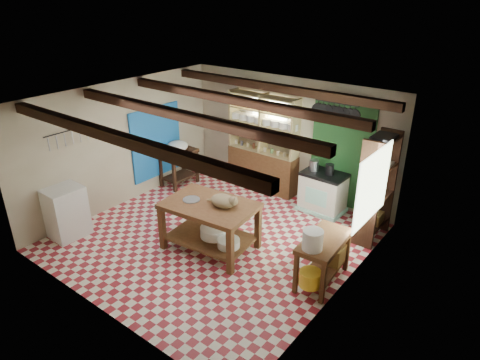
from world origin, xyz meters
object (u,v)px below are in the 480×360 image
Objects in this scene: prep_table at (179,168)px; stove at (323,192)px; work_table at (210,226)px; cat at (223,201)px; white_cabinet at (66,212)px; right_counter at (323,260)px.

stove is at bearing 16.44° from prep_table.
work_table is 3.43× the size of cat.
white_cabinet is (-2.38, -1.30, 0.04)m from work_table.
cat is at bearing -104.72° from stove.
prep_table is at bearing 140.17° from work_table.
cat is (0.24, 0.08, 0.55)m from work_table.
cat reaches higher than right_counter.
work_table reaches higher than right_counter.
prep_table is 3.07m from cat.
work_table is 1.79× the size of stove.
right_counter is (4.40, 1.66, -0.10)m from white_cabinet.
right_counter is at bearing 4.27° from work_table.
prep_table is 1.84× the size of cat.
right_counter is 2.38× the size of cat.
prep_table is at bearing 133.95° from cat.
work_table is 2.85m from prep_table.
work_table is 1.61× the size of white_cabinet.
work_table is 0.60m from cat.
stove is 1.92× the size of cat.
stove is 0.81× the size of right_counter.
white_cabinet reaches higher than stove.
white_cabinet is (-0.02, -2.88, 0.07)m from prep_table.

